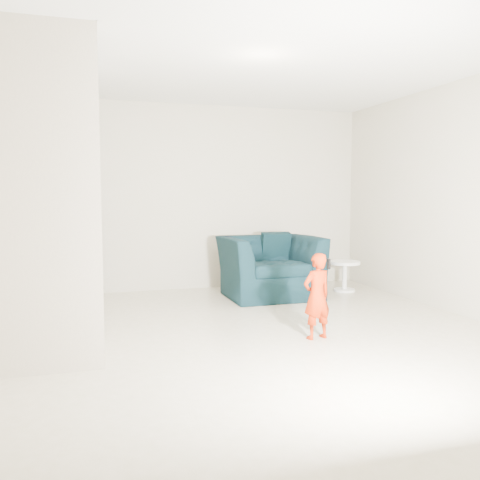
% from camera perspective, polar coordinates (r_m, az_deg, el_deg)
% --- Properties ---
extents(floor, '(5.50, 5.50, 0.00)m').
position_cam_1_polar(floor, '(5.07, 2.39, -10.83)').
color(floor, tan).
rests_on(floor, ground).
extents(ceiling, '(5.50, 5.50, 0.00)m').
position_cam_1_polar(ceiling, '(5.05, 2.51, 20.12)').
color(ceiling, silver).
rests_on(ceiling, back_wall).
extents(back_wall, '(5.00, 0.00, 5.00)m').
position_cam_1_polar(back_wall, '(7.53, -4.57, 4.77)').
color(back_wall, '#AEAA8D').
rests_on(back_wall, floor).
extents(front_wall, '(5.00, 0.00, 5.00)m').
position_cam_1_polar(front_wall, '(2.46, 24.35, 3.67)').
color(front_wall, '#AEAA8D').
rests_on(front_wall, floor).
extents(right_wall, '(0.00, 5.50, 5.50)m').
position_cam_1_polar(right_wall, '(6.18, 24.95, 4.24)').
color(right_wall, '#AEAA8D').
rests_on(right_wall, floor).
extents(armchair, '(1.27, 1.11, 0.82)m').
position_cam_1_polar(armchair, '(6.96, 3.39, -3.00)').
color(armchair, black).
rests_on(armchair, floor).
extents(toddler, '(0.34, 0.26, 0.84)m').
position_cam_1_polar(toddler, '(4.97, 8.62, -6.24)').
color(toddler, '#8E0C04').
rests_on(toddler, floor).
extents(side_table, '(0.44, 0.44, 0.44)m').
position_cam_1_polar(side_table, '(7.49, 11.67, -3.42)').
color(side_table, white).
rests_on(side_table, floor).
extents(staircase, '(1.02, 3.03, 3.62)m').
position_cam_1_polar(staircase, '(5.18, -21.09, -0.16)').
color(staircase, '#ADA089').
rests_on(staircase, floor).
extents(cushion, '(0.42, 0.20, 0.42)m').
position_cam_1_polar(cushion, '(7.31, 3.99, -0.72)').
color(cushion, black).
rests_on(cushion, armchair).
extents(throw, '(0.05, 0.53, 0.60)m').
position_cam_1_polar(throw, '(6.84, -0.90, -2.24)').
color(throw, black).
rests_on(throw, armchair).
extents(phone, '(0.02, 0.05, 0.10)m').
position_cam_1_polar(phone, '(4.97, 9.92, -2.66)').
color(phone, black).
rests_on(phone, toddler).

